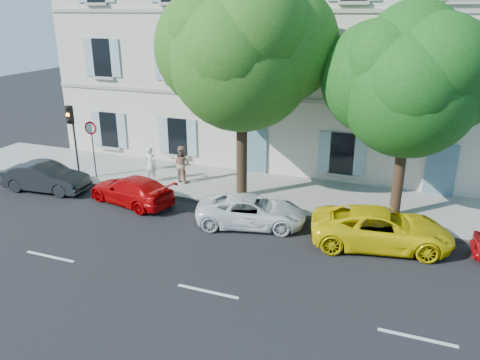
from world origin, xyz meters
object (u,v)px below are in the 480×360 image
at_px(car_dark_sedan, 46,177).
at_px(tree_right, 409,89).
at_px(car_red_coupe, 131,190).
at_px(car_white_coupe, 251,211).
at_px(traffic_light, 72,127).
at_px(pedestrian_b, 182,164).
at_px(tree_left, 242,58).
at_px(road_sign, 92,137).
at_px(car_yellow_supercar, 381,228).
at_px(pedestrian_a, 151,164).

height_order(car_dark_sedan, tree_right, tree_right).
relative_size(car_red_coupe, car_white_coupe, 0.98).
xyz_separation_m(traffic_light, pedestrian_b, (5.02, 1.50, -1.75)).
bearing_deg(car_dark_sedan, pedestrian_b, -66.72).
bearing_deg(tree_left, road_sign, -177.84).
height_order(tree_left, road_sign, tree_left).
xyz_separation_m(car_red_coupe, traffic_light, (-4.01, 1.38, 2.19)).
bearing_deg(tree_left, traffic_light, -174.39).
relative_size(tree_left, tree_right, 1.17).
bearing_deg(pedestrian_b, car_yellow_supercar, 176.64).
bearing_deg(tree_left, car_dark_sedan, -165.43).
relative_size(car_red_coupe, pedestrian_a, 2.42).
relative_size(car_red_coupe, road_sign, 1.47).
xyz_separation_m(car_dark_sedan, pedestrian_a, (4.16, 2.54, 0.35)).
bearing_deg(traffic_light, car_yellow_supercar, -6.20).
distance_m(tree_left, pedestrian_a, 7.05).
bearing_deg(pedestrian_a, tree_left, -178.80).
bearing_deg(car_red_coupe, car_yellow_supercar, 102.37).
relative_size(car_white_coupe, road_sign, 1.50).
relative_size(tree_left, traffic_light, 2.56).
bearing_deg(pedestrian_b, car_white_coupe, 160.77).
relative_size(car_dark_sedan, car_yellow_supercar, 0.82).
relative_size(car_white_coupe, pedestrian_b, 2.37).
distance_m(car_dark_sedan, car_red_coupe, 4.60).
bearing_deg(car_dark_sedan, car_white_coupe, -95.54).
xyz_separation_m(car_red_coupe, car_white_coupe, (5.66, -0.23, -0.01)).
height_order(car_white_coupe, traffic_light, traffic_light).
distance_m(car_dark_sedan, traffic_light, 2.67).
xyz_separation_m(car_yellow_supercar, tree_right, (0.33, 2.60, 4.60)).
xyz_separation_m(car_dark_sedan, traffic_light, (0.58, 1.50, 2.13)).
distance_m(car_yellow_supercar, pedestrian_a, 11.34).
xyz_separation_m(car_red_coupe, tree_left, (4.34, 2.20, 5.58)).
relative_size(car_red_coupe, tree_right, 0.52).
distance_m(pedestrian_a, pedestrian_b, 1.52).
xyz_separation_m(tree_right, pedestrian_a, (-11.36, 0.02, -4.27)).
height_order(tree_right, pedestrian_a, tree_right).
bearing_deg(tree_right, pedestrian_a, 179.89).
relative_size(car_red_coupe, tree_left, 0.45).
distance_m(car_red_coupe, pedestrian_b, 3.08).
bearing_deg(car_dark_sedan, tree_right, -85.74).
height_order(road_sign, pedestrian_b, road_sign).
relative_size(tree_left, pedestrian_b, 5.20).
distance_m(car_white_coupe, traffic_light, 10.06).
distance_m(car_dark_sedan, car_yellow_supercar, 15.19).
xyz_separation_m(car_dark_sedan, road_sign, (1.25, 2.03, 1.54)).
height_order(car_white_coupe, road_sign, road_sign).
relative_size(traffic_light, pedestrian_a, 2.11).
height_order(tree_left, pedestrian_b, tree_left).
relative_size(car_dark_sedan, tree_right, 0.51).
distance_m(car_dark_sedan, car_white_coupe, 10.26).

